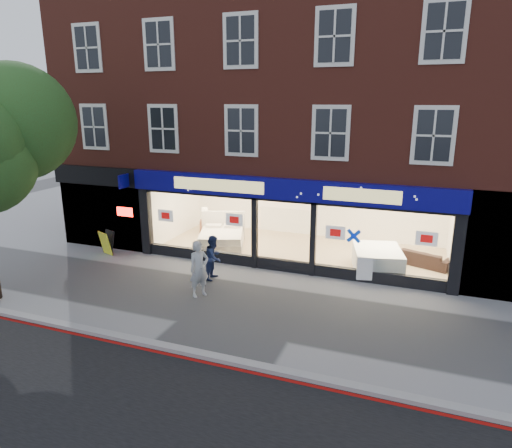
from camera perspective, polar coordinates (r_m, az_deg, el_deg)
The scene contains 12 objects.
ground at distance 13.46m, azimuth -0.60°, elevation -10.27°, with size 120.00×120.00×0.00m, color gray.
kerb_line at distance 10.98m, azimuth -6.72°, elevation -16.74°, with size 60.00×0.10×0.01m, color #8C0A07.
kerb_stone at distance 11.10m, azimuth -6.24°, elevation -16.01°, with size 60.00×0.25×0.12m, color gray.
showroom_floor at distance 18.08m, azimuth 5.44°, elevation -3.33°, with size 11.00×4.50×0.10m, color tan.
building at distance 18.79m, azimuth 7.35°, elevation 17.84°, with size 19.00×8.26×10.30m.
display_bed at distance 18.38m, azimuth -4.31°, elevation -1.71°, with size 2.37×2.60×1.21m.
bedside_table at distance 20.32m, azimuth -6.36°, elevation -0.28°, with size 0.45×0.45×0.55m, color brown.
mattress_stack at distance 16.27m, azimuth 14.91°, elevation -4.32°, with size 1.97×2.27×0.77m.
sofa at distance 17.28m, azimuth 20.23°, elevation -4.02°, with size 1.85×0.72×0.54m, color black.
a_board at distance 18.54m, azimuth -18.12°, elevation -2.23°, with size 0.60×0.39×0.93m, color yellow.
pedestrian_grey at distance 13.93m, azimuth -7.13°, elevation -5.58°, with size 0.64×0.42×1.74m, color #A5A9AD.
pedestrian_blue at distance 15.22m, azimuth -5.29°, elevation -4.17°, with size 0.73×0.57×1.50m, color #1C274E.
Camera 1 is at (4.40, -11.30, 5.82)m, focal length 32.00 mm.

